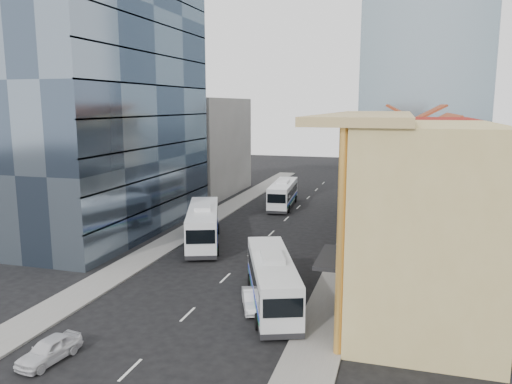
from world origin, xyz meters
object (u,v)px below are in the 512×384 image
(bus_left_near, at_px, (203,224))
(sedan_right, at_px, (253,300))
(bus_right, at_px, (272,279))
(shophouse_tan, at_px, (423,222))
(office_tower, at_px, (103,86))
(bus_left_far, at_px, (283,193))
(sedan_left, at_px, (49,350))

(bus_left_near, height_order, sedan_right, bus_left_near)
(bus_right, bearing_deg, shophouse_tan, -14.62)
(shophouse_tan, bearing_deg, bus_left_near, 149.26)
(bus_right, relative_size, sedan_right, 2.99)
(shophouse_tan, xyz_separation_m, bus_left_near, (-19.26, 11.45, -4.08))
(office_tower, bearing_deg, bus_left_far, 48.04)
(shophouse_tan, distance_m, sedan_right, 11.75)
(office_tower, xyz_separation_m, sedan_right, (20.74, -15.97, -14.39))
(bus_left_far, bearing_deg, bus_left_near, -104.61)
(shophouse_tan, height_order, bus_left_near, shophouse_tan)
(sedan_right, bearing_deg, office_tower, 120.31)
(office_tower, bearing_deg, shophouse_tan, -24.30)
(sedan_left, height_order, sedan_right, sedan_left)
(bus_left_far, bearing_deg, bus_right, -82.99)
(bus_right, xyz_separation_m, sedan_right, (-0.99, -0.97, -1.16))
(office_tower, bearing_deg, sedan_right, -37.59)
(office_tower, xyz_separation_m, bus_left_near, (11.74, -2.55, -13.08))
(sedan_left, relative_size, sedan_right, 0.99)
(sedan_left, bearing_deg, sedan_right, 56.98)
(sedan_left, bearing_deg, bus_left_far, 94.76)
(office_tower, height_order, bus_left_near, office_tower)
(bus_left_far, height_order, sedan_left, bus_left_far)
(office_tower, relative_size, bus_right, 2.71)
(shophouse_tan, relative_size, office_tower, 0.47)
(bus_left_near, bearing_deg, office_tower, 147.44)
(sedan_left, bearing_deg, office_tower, 124.41)
(sedan_right, bearing_deg, shophouse_tan, -11.22)
(office_tower, distance_m, bus_left_near, 17.76)
(shophouse_tan, distance_m, sedan_left, 22.34)
(bus_left_near, bearing_deg, sedan_left, -108.31)
(bus_left_near, relative_size, sedan_right, 3.23)
(office_tower, relative_size, sedan_left, 8.21)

